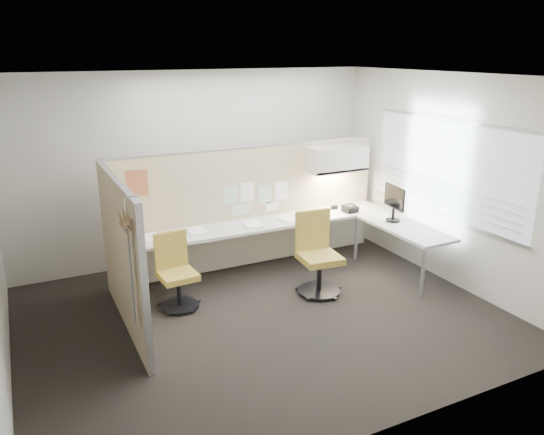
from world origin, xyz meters
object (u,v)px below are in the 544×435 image
chair_left (176,274)px  chair_right (317,256)px  monitor (394,201)px  phone (350,209)px  desk (288,231)px

chair_left → chair_right: size_ratio=0.87×
monitor → phone: (-0.30, 0.64, -0.25)m
monitor → chair_right: bearing=104.7°
chair_right → monitor: 1.46m
desk → chair_left: size_ratio=4.32×
desk → monitor: monitor is taller
phone → chair_left: bearing=-176.9°
phone → chair_right: bearing=-147.3°
chair_right → phone: chair_right is taller
phone → desk: bearing=176.4°
chair_left → phone: bearing=4.3°
desk → chair_left: chair_left is taller
chair_left → monitor: size_ratio=1.80×
chair_left → monitor: monitor is taller
chair_left → chair_right: 1.83m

